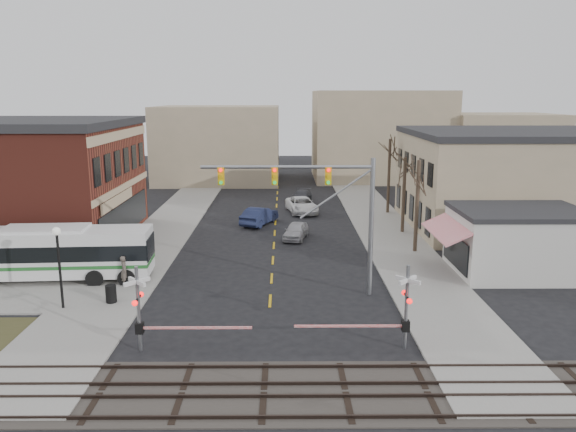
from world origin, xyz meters
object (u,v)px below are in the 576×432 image
Objects in this scene: car_c at (302,205)px; car_d at (301,197)px; car_a at (296,231)px; street_lamp at (58,251)px; rr_crossing_east at (397,308)px; traffic_signal_mast at (324,198)px; rr_crossing_west at (148,310)px; car_b at (259,216)px; trash_bin at (111,294)px; transit_bus at (47,252)px; pedestrian_near at (124,271)px; pedestrian_far at (114,256)px.

car_c reaches higher than car_d.
car_a reaches higher than car_d.
car_a is (12.97, 15.31, -2.65)m from street_lamp.
rr_crossing_east is 35.96m from car_d.
traffic_signal_mast is 2.17× the size of street_lamp.
car_d is (7.99, 35.93, -1.31)m from rr_crossing_west.
car_b is at bearing 64.48° from street_lamp.
rr_crossing_east is at bearing -21.03° from trash_bin.
street_lamp reaches higher than transit_bus.
pedestrian_near is (-11.42, -22.05, 0.28)m from car_c.
car_d is (16.63, 26.04, -1.19)m from transit_bus.
transit_bus is at bearing 74.03° from car_b.
traffic_signal_mast is at bearing 41.15° from rr_crossing_west.
street_lamp is (2.75, -4.87, 1.47)m from transit_bus.
car_a is 10.43m from car_c.
car_d is 29.59m from pedestrian_near.
traffic_signal_mast is 29.04m from car_d.
car_d is 2.67× the size of pedestrian_far.
car_d is (4.10, 10.40, -0.14)m from car_b.
rr_crossing_west is at bearing 104.07° from car_b.
car_d reaches higher than trash_bin.
pedestrian_near reaches higher than trash_bin.
car_a is (7.08, 20.33, -1.30)m from rr_crossing_west.
pedestrian_far is (-13.08, -18.65, 0.21)m from car_c.
car_d is at bearing 69.08° from trash_bin.
transit_bus is at bearing 153.92° from rr_crossing_east.
traffic_signal_mast is 2.14× the size of car_d.
car_c is at bearing -104.72° from car_b.
car_c is at bearing 51.60° from transit_bus.
transit_bus reaches higher than car_d.
trash_bin is 0.58× the size of pedestrian_far.
car_c reaches higher than car_a.
car_a is at bearing 101.70° from rr_crossing_east.
transit_bus is 2.83× the size of car_d.
pedestrian_far is at bearing -135.18° from car_c.
rr_crossing_west is 1.16× the size of car_b.
transit_bus is at bearing 131.14° from rr_crossing_west.
traffic_signal_mast reaches higher than pedestrian_near.
car_d is at bearing 95.21° from rr_crossing_east.
car_b is (9.79, 20.51, -2.52)m from street_lamp.
street_lamp is (-5.90, 5.02, 1.35)m from rr_crossing_west.
traffic_signal_mast is 9.92× the size of trash_bin.
car_a is at bearing 144.21° from car_b.
transit_bus is at bearing 178.10° from pedestrian_far.
traffic_signal_mast is 15.17m from pedestrian_far.
pedestrian_far is (-12.28, -8.25, 0.30)m from car_a.
trash_bin is at bearing -112.96° from car_a.
car_a reaches higher than trash_bin.
street_lamp is (-17.15, 4.87, 1.35)m from rr_crossing_east.
pedestrian_far is at bearing 105.14° from trash_bin.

